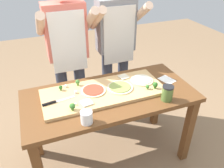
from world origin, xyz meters
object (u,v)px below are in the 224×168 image
Objects in this scene: broccoli_floret_center_right at (155,85)px; sauce_jar at (167,93)px; cheese_crumble_a at (66,86)px; flour_cup at (87,118)px; broccoli_floret_front_left at (61,88)px; cook_right at (116,41)px; chefs_knife at (54,102)px; pizza_whole_white_garlic at (142,80)px; cheese_crumble_b at (76,104)px; broccoli_floret_back_mid at (78,82)px; recipe_note at (167,80)px; cheese_crumble_c at (76,92)px; pizza_whole_tomato_red at (93,90)px; prep_table at (110,105)px; pizza_whole_pesto_green at (120,87)px; broccoli_floret_center_left at (72,106)px; pizza_slice_far_left at (124,77)px; broccoli_floret_back_right at (148,87)px; cook_left at (68,48)px; pizza_slice_near_right at (87,103)px.

broccoli_floret_center_right is 0.46× the size of sauce_jar.
flour_cup is (0.06, -0.49, 0.01)m from cheese_crumble_a.
broccoli_floret_front_left is 0.03× the size of cook_right.
chefs_knife is 0.88m from broccoli_floret_center_right.
pizza_whole_white_garlic is 0.32m from sauce_jar.
cook_right reaches higher than cheese_crumble_b.
pizza_whole_white_garlic reaches higher than cheese_crumble_b.
cook_right reaches higher than broccoli_floret_back_mid.
cheese_crumble_b is 0.10× the size of recipe_note.
pizza_whole_tomato_red is at bearing -8.66° from cheese_crumble_c.
cheese_crumble_b is at bearing -165.99° from prep_table.
chefs_knife is 12.80× the size of cheese_crumble_a.
cheese_crumble_b is at bearing -107.05° from broccoli_floret_back_mid.
cheese_crumble_a is at bearing 157.27° from pizza_whole_pesto_green.
chefs_knife is 0.19m from broccoli_floret_center_left.
broccoli_floret_center_left is at bearing -51.03° from chefs_knife.
cook_right is at bearing 38.38° from chefs_knife.
pizza_slice_far_left is 0.50m from cheese_crumble_c.
broccoli_floret_back_mid reaches higher than broccoli_floret_back_right.
pizza_whole_pesto_green is 1.57× the size of recipe_note.
chefs_knife is at bearing -171.87° from pizza_whole_tomato_red.
broccoli_floret_back_right is 0.65m from flour_cup.
pizza_whole_tomato_red is 0.61m from cook_left.
pizza_whole_white_garlic is 0.82m from cook_left.
pizza_whole_pesto_green is 4.98× the size of broccoli_floret_front_left.
pizza_whole_tomato_red is 2.53× the size of pizza_slice_far_left.
pizza_slice_far_left is at bearing -102.30° from cook_right.
cheese_crumble_b is at bearing -167.57° from pizza_whole_white_garlic.
flour_cup is 0.95m from recipe_note.
cheese_crumble_c is at bearing -64.30° from cheese_crumble_a.
cook_right is (0.44, 0.57, 0.18)m from pizza_whole_tomato_red.
broccoli_floret_back_right is at bearing -17.27° from pizza_whole_tomato_red.
pizza_whole_tomato_red is 0.17m from broccoli_floret_back_mid.
prep_table is 0.19m from pizza_whole_pesto_green.
broccoli_floret_back_right is 0.30m from recipe_note.
pizza_slice_far_left is at bearing 56.68° from pizza_whole_pesto_green.
broccoli_floret_back_mid is at bearing 152.68° from pizza_whole_pesto_green.
pizza_whole_tomato_red is 0.74m from recipe_note.
prep_table is 0.43m from cheese_crumble_a.
broccoli_floret_center_right is at bearing -73.95° from pizza_whole_white_garlic.
prep_table is 0.61m from recipe_note.
broccoli_floret_center_right is at bearing -0.38° from pizza_slice_near_right.
prep_table is 24.31× the size of broccoli_floret_center_right.
cook_right reaches higher than broccoli_floret_back_right.
pizza_slice_near_right is at bearing -59.04° from broccoli_floret_front_left.
cheese_crumble_a is at bearing 94.38° from cheese_crumble_b.
broccoli_floret_back_mid is at bearing 145.52° from sauce_jar.
pizza_whole_tomato_red is 0.94× the size of pizza_whole_pesto_green.
recipe_note is at bearing -8.22° from broccoli_floret_front_left.
broccoli_floret_center_left is (-0.12, -0.04, 0.03)m from pizza_slice_near_right.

